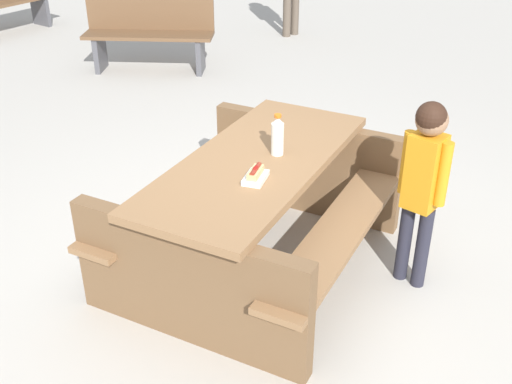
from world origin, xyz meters
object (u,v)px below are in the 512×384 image
soda_bottle (277,136)px  park_bench_near (150,32)px  picnic_table (256,203)px  child_in_coat (424,173)px  hotdog_tray (255,175)px

soda_bottle → park_bench_near: soda_bottle is taller
soda_bottle → park_bench_near: (-1.79, -3.72, -0.42)m
picnic_table → child_in_coat: child_in_coat is taller
picnic_table → hotdog_tray: 0.43m
picnic_table → soda_bottle: size_ratio=8.38×
hotdog_tray → park_bench_near: bearing=-118.7°
park_bench_near → picnic_table: bearing=62.4°
hotdog_tray → child_in_coat: 0.95m
child_in_coat → park_bench_near: 4.70m
picnic_table → park_bench_near: (-1.92, -3.68, 0.00)m
picnic_table → child_in_coat: (-0.54, 0.80, 0.31)m
hotdog_tray → park_bench_near: size_ratio=0.15×
hotdog_tray → park_bench_near: park_bench_near is taller
picnic_table → child_in_coat: bearing=123.7°
hotdog_tray → soda_bottle: bearing=-156.5°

